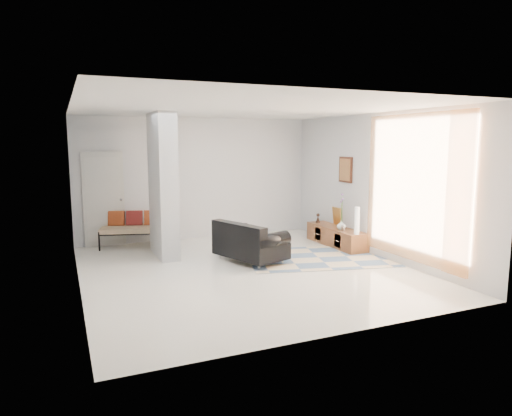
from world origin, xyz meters
name	(u,v)px	position (x,y,z in m)	size (l,w,h in m)	color
floor	(246,269)	(0.00, 0.00, 0.00)	(6.00, 6.00, 0.00)	white
ceiling	(245,108)	(0.00, 0.00, 2.80)	(6.00, 6.00, 0.00)	white
wall_back	(197,178)	(0.00, 3.00, 1.40)	(6.00, 6.00, 0.00)	silver
wall_front	(345,217)	(0.00, -3.00, 1.40)	(6.00, 6.00, 0.00)	silver
wall_left	(75,199)	(-2.75, 0.00, 1.40)	(6.00, 6.00, 0.00)	silver
wall_right	(375,185)	(2.75, 0.00, 1.40)	(6.00, 6.00, 0.00)	silver
partition_column	(163,185)	(-1.10, 1.60, 1.40)	(0.35, 1.20, 2.80)	#AFB3B7
hallway_door	(104,199)	(-2.10, 2.96, 1.02)	(0.85, 0.06, 2.04)	silver
curtain	(414,188)	(2.67, -1.15, 1.45)	(2.55, 2.55, 0.00)	#F69640
wall_art	(346,170)	(2.72, 0.99, 1.65)	(0.04, 0.45, 0.55)	#3D1C10
media_console	(336,236)	(2.52, 0.99, 0.20)	(0.45, 1.77, 0.80)	brown
loveseat	(248,243)	(0.24, 0.48, 0.36)	(1.21, 1.56, 0.76)	silver
daybed	(139,227)	(-1.42, 2.64, 0.42)	(1.77, 1.11, 0.77)	black
area_rug	(318,258)	(1.60, 0.20, 0.01)	(2.74, 1.83, 0.01)	#C2B394
cylinder_lamp	(357,221)	(2.50, 0.22, 0.67)	(0.10, 0.10, 0.55)	white
bronze_figurine	(318,218)	(2.47, 1.67, 0.51)	(0.11, 0.11, 0.21)	black
vase	(341,225)	(2.47, 0.72, 0.50)	(0.19, 0.19, 0.20)	white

